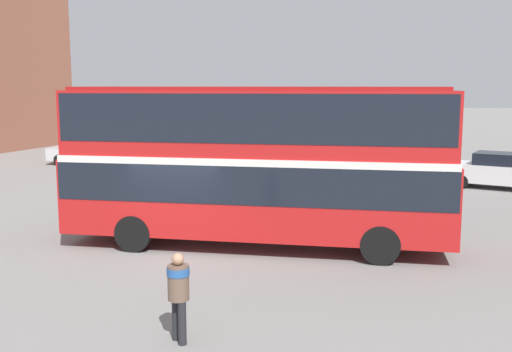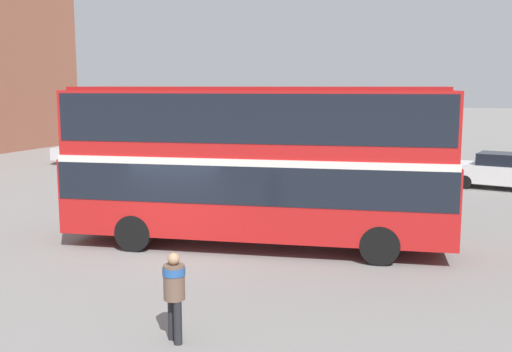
{
  "view_description": "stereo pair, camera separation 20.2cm",
  "coord_description": "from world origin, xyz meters",
  "px_view_note": "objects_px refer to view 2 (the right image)",
  "views": [
    {
      "loc": [
        7.44,
        -14.55,
        4.63
      ],
      "look_at": [
        1.8,
        1.38,
        2.07
      ],
      "focal_mm": 42.0,
      "sensor_mm": 36.0,
      "label": 1
    },
    {
      "loc": [
        7.63,
        -14.48,
        4.63
      ],
      "look_at": [
        1.8,
        1.38,
        2.07
      ],
      "focal_mm": 42.0,
      "sensor_mm": 36.0,
      "label": 2
    }
  ],
  "objects_px": {
    "pedestrian_foreground": "(174,288)",
    "parked_car_kerb_far": "(502,171)",
    "parked_car_kerb_near": "(90,151)",
    "double_decker_bus": "(256,156)"
  },
  "relations": [
    {
      "from": "pedestrian_foreground",
      "to": "parked_car_kerb_far",
      "type": "distance_m",
      "value": 20.65
    },
    {
      "from": "parked_car_kerb_near",
      "to": "parked_car_kerb_far",
      "type": "bearing_deg",
      "value": -17.54
    },
    {
      "from": "double_decker_bus",
      "to": "parked_car_kerb_near",
      "type": "xyz_separation_m",
      "value": [
        -15.79,
        14.08,
        -1.86
      ]
    },
    {
      "from": "pedestrian_foreground",
      "to": "parked_car_kerb_far",
      "type": "xyz_separation_m",
      "value": [
        6.16,
        19.7,
        -0.21
      ]
    },
    {
      "from": "double_decker_bus",
      "to": "pedestrian_foreground",
      "type": "bearing_deg",
      "value": -91.5
    },
    {
      "from": "pedestrian_foreground",
      "to": "parked_car_kerb_far",
      "type": "height_order",
      "value": "pedestrian_foreground"
    },
    {
      "from": "pedestrian_foreground",
      "to": "parked_car_kerb_near",
      "type": "xyz_separation_m",
      "value": [
        -16.67,
        20.74,
        -0.24
      ]
    },
    {
      "from": "pedestrian_foreground",
      "to": "parked_car_kerb_far",
      "type": "bearing_deg",
      "value": -159.59
    },
    {
      "from": "double_decker_bus",
      "to": "pedestrian_foreground",
      "type": "height_order",
      "value": "double_decker_bus"
    },
    {
      "from": "double_decker_bus",
      "to": "parked_car_kerb_near",
      "type": "height_order",
      "value": "double_decker_bus"
    }
  ]
}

